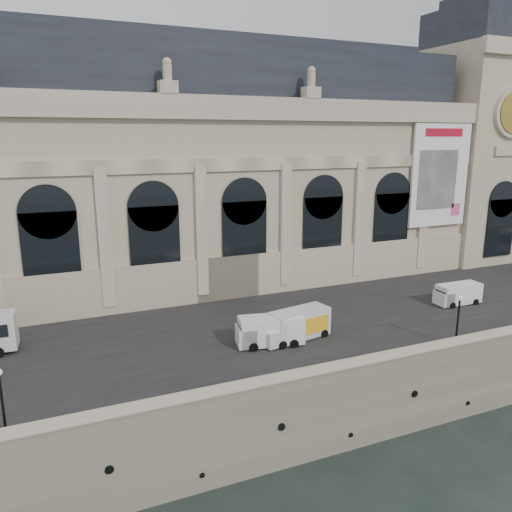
{
  "coord_description": "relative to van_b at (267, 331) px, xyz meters",
  "views": [
    {
      "loc": [
        -24.27,
        -28.66,
        23.9
      ],
      "look_at": [
        -2.55,
        22.0,
        10.67
      ],
      "focal_mm": 35.0,
      "sensor_mm": 36.0,
      "label": 1
    }
  ],
  "objects": [
    {
      "name": "van_c",
      "position": [
        23.48,
        1.85,
        -0.15
      ],
      "size": [
        5.23,
        2.28,
        2.3
      ],
      "color": "white",
      "rests_on": "quay"
    },
    {
      "name": "clock_pavilion",
      "position": [
        41.28,
        19.42,
        16.09
      ],
      "size": [
        13.0,
        14.72,
        36.7
      ],
      "color": "#BCAB90",
      "rests_on": "quay"
    },
    {
      "name": "quay",
      "position": [
        7.28,
        26.49,
        -4.33
      ],
      "size": [
        160.0,
        70.0,
        6.0
      ],
      "primitive_type": "cube",
      "color": "gray",
      "rests_on": "ground"
    },
    {
      "name": "box_truck",
      "position": [
        2.92,
        0.14,
        0.05
      ],
      "size": [
        7.08,
        3.39,
        2.74
      ],
      "color": "silver",
      "rests_on": "quay"
    },
    {
      "name": "lamp_right",
      "position": [
        15.13,
        -6.68,
        1.0
      ],
      "size": [
        0.48,
        0.48,
        4.68
      ],
      "color": "black",
      "rests_on": "quay"
    },
    {
      "name": "street",
      "position": [
        7.28,
        5.49,
        -1.3
      ],
      "size": [
        160.0,
        24.0,
        0.06
      ],
      "primitive_type": "cube",
      "color": "#2D2D2D",
      "rests_on": "quay"
    },
    {
      "name": "parapet",
      "position": [
        7.28,
        -7.91,
        -0.71
      ],
      "size": [
        160.0,
        1.4,
        1.21
      ],
      "color": "gray",
      "rests_on": "quay"
    },
    {
      "name": "museum",
      "position": [
        1.31,
        22.35,
        12.39
      ],
      "size": [
        69.0,
        18.7,
        29.1
      ],
      "color": "#BCAB90",
      "rests_on": "quay"
    },
    {
      "name": "lamp_left",
      "position": [
        -20.38,
        -6.11,
        0.9
      ],
      "size": [
        0.46,
        0.46,
        4.47
      ],
      "color": "black",
      "rests_on": "quay"
    },
    {
      "name": "ground",
      "position": [
        7.28,
        -8.51,
        -7.33
      ],
      "size": [
        260.0,
        260.0,
        0.0
      ],
      "primitive_type": "plane",
      "color": "black",
      "rests_on": "ground"
    },
    {
      "name": "van_b",
      "position": [
        0.0,
        0.0,
        0.0
      ],
      "size": [
        6.15,
        3.26,
        2.6
      ],
      "color": "white",
      "rests_on": "quay"
    }
  ]
}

